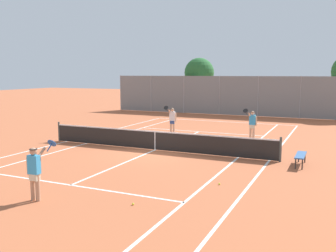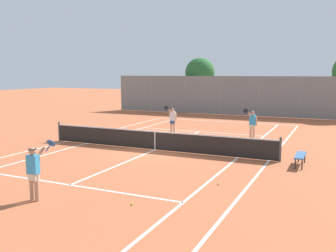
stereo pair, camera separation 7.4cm
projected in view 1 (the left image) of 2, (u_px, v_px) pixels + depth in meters
The scene contains 12 objects.
ground_plane at pixel (155, 150), 18.38m from camera, with size 120.00×120.00×0.00m, color #B25B38.
court_line_markings at pixel (155, 150), 18.38m from camera, with size 11.10×23.90×0.01m.
tennis_net at pixel (155, 140), 18.31m from camera, with size 12.00×0.10×1.07m.
player_near_side at pixel (35, 170), 10.97m from camera, with size 0.63×0.76×1.77m.
player_far_left at pixel (172, 119), 23.23m from camera, with size 0.59×0.79×1.77m.
player_far_right at pixel (252, 123), 21.36m from camera, with size 0.71×0.72×1.77m.
loose_tennis_ball_0 at pixel (219, 184), 12.65m from camera, with size 0.07×0.07×0.07m, color #D1DB33.
loose_tennis_ball_1 at pixel (139, 147), 18.97m from camera, with size 0.07×0.07×0.07m, color #D1DB33.
loose_tennis_ball_2 at pixel (133, 204), 10.70m from camera, with size 0.07×0.07×0.07m, color #D1DB33.
courtside_bench at pixel (301, 156), 15.22m from camera, with size 0.36×1.50×0.47m.
back_fence at pixel (238, 96), 33.09m from camera, with size 24.36×0.08×3.51m.
tree_behind_left at pixel (198, 74), 36.50m from camera, with size 2.90×2.90×5.23m.
Camera 1 is at (8.04, -16.16, 3.75)m, focal length 40.00 mm.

